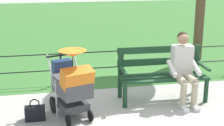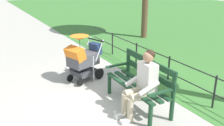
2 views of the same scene
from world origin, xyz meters
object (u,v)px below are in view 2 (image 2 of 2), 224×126
Objects in this scene: park_bench at (141,81)px; person_on_bench at (142,82)px; handbag at (74,68)px; stroller at (83,58)px.

person_on_bench is at bearing 145.89° from park_bench.
park_bench is 4.36× the size of handbag.
person_on_bench reaches higher than stroller.
handbag is at bearing 0.45° from stroller.
stroller is (2.01, 0.28, -0.08)m from person_on_bench.
handbag is at bearing 12.46° from park_bench.
handbag is at bearing 6.17° from person_on_bench.
stroller is at bearing 7.87° from person_on_bench.
stroller is 0.76m from handbag.
person_on_bench reaches higher than park_bench.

